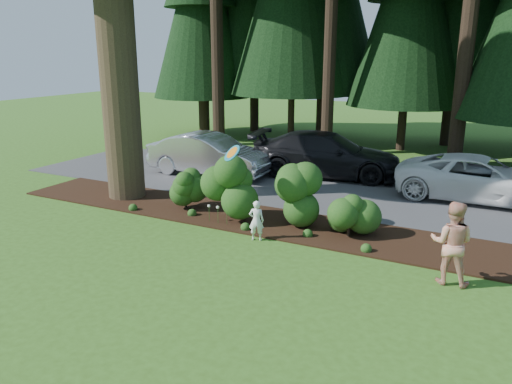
{
  "coord_description": "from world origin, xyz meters",
  "views": [
    {
      "loc": [
        7.01,
        -9.32,
        4.88
      ],
      "look_at": [
        1.2,
        1.92,
        1.3
      ],
      "focal_mm": 35.0,
      "sensor_mm": 36.0,
      "label": 1
    }
  ],
  "objects_px": {
    "car_white_suv": "(480,178)",
    "child": "(256,221)",
    "frisbee": "(232,153)",
    "adult": "(452,243)",
    "car_dark_suv": "(326,154)",
    "car_silver_wagon": "(209,155)"
  },
  "relations": [
    {
      "from": "car_white_suv",
      "to": "frisbee",
      "type": "height_order",
      "value": "frisbee"
    },
    {
      "from": "car_silver_wagon",
      "to": "frisbee",
      "type": "bearing_deg",
      "value": -143.59
    },
    {
      "from": "car_dark_suv",
      "to": "adult",
      "type": "relative_size",
      "value": 3.25
    },
    {
      "from": "car_white_suv",
      "to": "child",
      "type": "height_order",
      "value": "car_white_suv"
    },
    {
      "from": "frisbee",
      "to": "car_silver_wagon",
      "type": "bearing_deg",
      "value": 127.63
    },
    {
      "from": "car_dark_suv",
      "to": "child",
      "type": "xyz_separation_m",
      "value": [
        0.76,
        -7.58,
        -0.35
      ]
    },
    {
      "from": "car_white_suv",
      "to": "child",
      "type": "distance_m",
      "value": 8.32
    },
    {
      "from": "car_dark_suv",
      "to": "frisbee",
      "type": "relative_size",
      "value": 9.7
    },
    {
      "from": "car_white_suv",
      "to": "car_dark_suv",
      "type": "bearing_deg",
      "value": 80.79
    },
    {
      "from": "car_white_suv",
      "to": "car_dark_suv",
      "type": "xyz_separation_m",
      "value": [
        -5.73,
        0.9,
        0.12
      ]
    },
    {
      "from": "car_dark_suv",
      "to": "frisbee",
      "type": "bearing_deg",
      "value": 171.49
    },
    {
      "from": "car_dark_suv",
      "to": "car_silver_wagon",
      "type": "bearing_deg",
      "value": 106.24
    },
    {
      "from": "child",
      "to": "frisbee",
      "type": "relative_size",
      "value": 1.78
    },
    {
      "from": "car_white_suv",
      "to": "car_dark_suv",
      "type": "height_order",
      "value": "car_dark_suv"
    },
    {
      "from": "car_silver_wagon",
      "to": "adult",
      "type": "distance_m",
      "value": 11.53
    },
    {
      "from": "car_dark_suv",
      "to": "frisbee",
      "type": "distance_m",
      "value": 7.77
    },
    {
      "from": "car_white_suv",
      "to": "child",
      "type": "xyz_separation_m",
      "value": [
        -4.97,
        -6.67,
        -0.23
      ]
    },
    {
      "from": "car_dark_suv",
      "to": "adult",
      "type": "bearing_deg",
      "value": -153.64
    },
    {
      "from": "frisbee",
      "to": "adult",
      "type": "bearing_deg",
      "value": -2.91
    },
    {
      "from": "car_white_suv",
      "to": "frisbee",
      "type": "bearing_deg",
      "value": 139.79
    },
    {
      "from": "child",
      "to": "adult",
      "type": "bearing_deg",
      "value": 154.27
    },
    {
      "from": "adult",
      "to": "child",
      "type": "bearing_deg",
      "value": -5.33
    }
  ]
}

